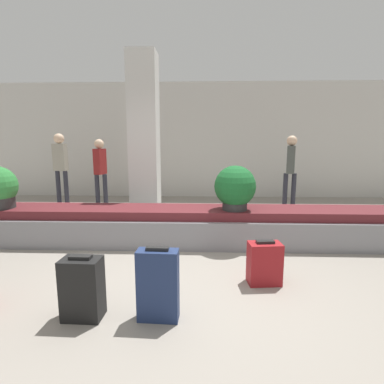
% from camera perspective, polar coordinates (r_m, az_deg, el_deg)
% --- Properties ---
extents(ground_plane, '(18.00, 18.00, 0.00)m').
position_cam_1_polar(ground_plane, '(3.46, -0.92, -17.38)').
color(ground_plane, gray).
extents(back_wall, '(18.00, 0.06, 3.20)m').
position_cam_1_polar(back_wall, '(8.59, 1.01, 9.74)').
color(back_wall, beige).
rests_on(back_wall, ground_plane).
extents(carousel, '(8.64, 0.84, 0.56)m').
position_cam_1_polar(carousel, '(4.71, 0.00, -6.49)').
color(carousel, gray).
rests_on(carousel, ground_plane).
extents(pillar, '(0.53, 0.53, 3.20)m').
position_cam_1_polar(pillar, '(5.86, -9.06, 9.74)').
color(pillar, silver).
rests_on(pillar, ground_plane).
extents(suitcase_0, '(0.38, 0.25, 0.50)m').
position_cam_1_polar(suitcase_0, '(3.51, 13.63, -13.02)').
color(suitcase_0, maroon).
rests_on(suitcase_0, ground_plane).
extents(suitcase_2, '(0.35, 0.23, 0.59)m').
position_cam_1_polar(suitcase_2, '(2.96, -20.15, -16.82)').
color(suitcase_2, black).
rests_on(suitcase_2, ground_plane).
extents(suitcase_3, '(0.37, 0.18, 0.67)m').
position_cam_1_polar(suitcase_3, '(2.77, -6.49, -17.17)').
color(suitcase_3, navy).
rests_on(suitcase_3, ground_plane).
extents(potted_plant_0, '(0.62, 0.62, 0.67)m').
position_cam_1_polar(potted_plant_0, '(4.50, 8.20, 0.77)').
color(potted_plant_0, '#2D2D2D').
rests_on(potted_plant_0, carousel).
extents(traveler_0, '(0.34, 0.25, 1.77)m').
position_cam_1_polar(traveler_0, '(8.23, -23.76, 5.28)').
color(traveler_0, '#282833').
rests_on(traveler_0, ground_plane).
extents(traveler_1, '(0.31, 0.35, 1.63)m').
position_cam_1_polar(traveler_1, '(7.69, -17.09, 4.66)').
color(traveler_1, '#282833').
rests_on(traveler_1, ground_plane).
extents(traveler_2, '(0.31, 0.36, 1.71)m').
position_cam_1_polar(traveler_2, '(7.53, 18.28, 4.95)').
color(traveler_2, '#282833').
rests_on(traveler_2, ground_plane).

